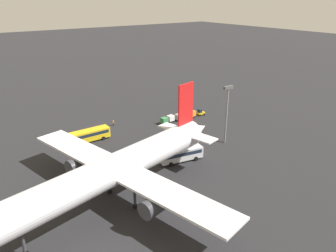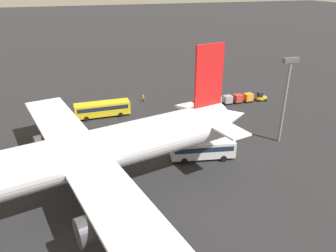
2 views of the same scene
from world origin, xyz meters
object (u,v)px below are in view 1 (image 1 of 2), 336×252
cargo_cart_orange (192,114)px  cargo_cart_grey (178,117)px  baggage_tug (201,112)px  cargo_cart_green (164,121)px  cargo_cart_white (171,118)px  shuttle_bus_far (181,154)px  airplane (112,171)px  shuttle_bus_near (88,135)px  cargo_cart_red (185,115)px  worker_person (113,123)px

cargo_cart_orange → cargo_cart_grey: 5.34m
cargo_cart_grey → baggage_tug: bearing=178.4°
cargo_cart_grey → cargo_cart_green: 5.34m
baggage_tug → cargo_cart_white: (11.36, -0.69, 0.25)m
shuttle_bus_far → cargo_cart_white: (-12.81, -21.70, -0.65)m
cargo_cart_orange → cargo_cart_white: same height
airplane → shuttle_bus_near: bearing=-116.9°
cargo_cart_orange → cargo_cart_white: (8.01, -0.56, 0.00)m
shuttle_bus_near → baggage_tug: bearing=177.0°
cargo_cart_grey → cargo_cart_red: bearing=179.4°
airplane → shuttle_bus_far: bearing=-175.1°
airplane → baggage_tug: size_ratio=22.24×
cargo_cart_orange → cargo_cart_red: same height
cargo_cart_green → cargo_cart_white: bearing=-168.9°
shuttle_bus_near → cargo_cart_red: size_ratio=5.31×
airplane → worker_person: bearing=-129.3°
shuttle_bus_near → airplane: bearing=75.7°
baggage_tug → cargo_cart_red: 6.03m
baggage_tug → worker_person: (26.90, -7.87, -0.07)m
shuttle_bus_far → worker_person: bearing=-74.1°
worker_person → cargo_cart_red: size_ratio=0.81×
worker_person → cargo_cart_grey: (-18.21, 7.62, 0.32)m
worker_person → cargo_cart_red: (-20.88, 7.65, 0.32)m
cargo_cart_green → airplane: bearing=42.3°
airplane → cargo_cart_orange: bearing=-159.0°
shuttle_bus_far → baggage_tug: (-24.17, -21.01, -0.90)m
cargo_cart_green → cargo_cart_red: bearing=-179.6°
airplane → worker_person: airplane is taller
shuttle_bus_near → cargo_cart_green: bearing=175.8°
cargo_cart_grey → cargo_cart_green: same height
cargo_cart_orange → cargo_cart_red: 2.67m
shuttle_bus_near → cargo_cart_orange: 33.93m
airplane → shuttle_bus_far: 21.97m
shuttle_bus_near → baggage_tug: (-37.24, 1.71, -0.92)m
cargo_cart_grey → cargo_cart_white: size_ratio=1.00×
airplane → shuttle_bus_far: size_ratio=5.25×
worker_person → baggage_tug: bearing=163.7°
airplane → cargo_cart_green: bearing=-150.6°
cargo_cart_orange → cargo_cart_white: bearing=-4.0°
cargo_cart_green → shuttle_bus_near: bearing=-3.8°
shuttle_bus_near → cargo_cart_white: bearing=177.3°
shuttle_bus_near → worker_person: (-10.34, -6.16, -0.99)m
cargo_cart_orange → cargo_cart_grey: bearing=-1.1°
cargo_cart_orange → cargo_cart_green: size_ratio=1.00×
baggage_tug → cargo_cart_white: 11.39m
airplane → baggage_tug: airplane is taller
airplane → cargo_cart_white: size_ratio=26.03×
airplane → cargo_cart_grey: size_ratio=26.03×
cargo_cart_orange → worker_person: bearing=-18.2°
shuttle_bus_far → cargo_cart_white: 25.21m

